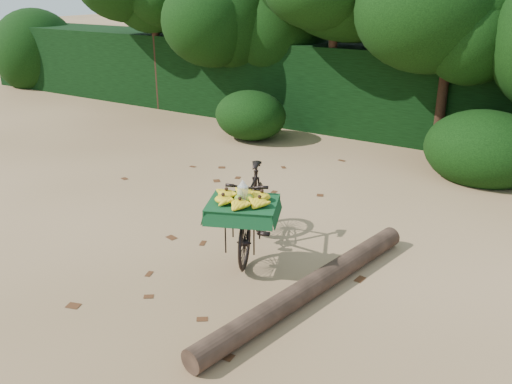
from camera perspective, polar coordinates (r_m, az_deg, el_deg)
The scene contains 7 objects.
ground at distance 6.34m, azimuth 1.27°, elevation -7.41°, with size 80.00×80.00×0.00m, color tan.
vendor_bicycle at distance 6.41m, azimuth -0.43°, elevation -1.84°, with size 1.24×1.85×1.03m.
fallen_log at distance 5.68m, azimuth 5.76°, elevation -9.91°, with size 0.23×0.23×3.24m, color brown.
hedge_backdrop at distance 11.64m, azimuth 17.71°, elevation 9.72°, with size 26.00×1.80×1.80m, color black.
tree_row at distance 10.91m, azimuth 13.82°, elevation 15.24°, with size 14.50×2.00×4.00m, color black, non-canonical shape.
bush_clumps at distance 9.73m, azimuth 17.09°, elevation 4.90°, with size 8.80×1.70×0.90m, color black, non-canonical shape.
leaf_litter at distance 6.85m, azimuth 4.08°, elevation -5.13°, with size 7.00×7.30×0.01m, color #4E2A15, non-canonical shape.
Camera 1 is at (2.84, -4.78, 3.05)m, focal length 38.00 mm.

